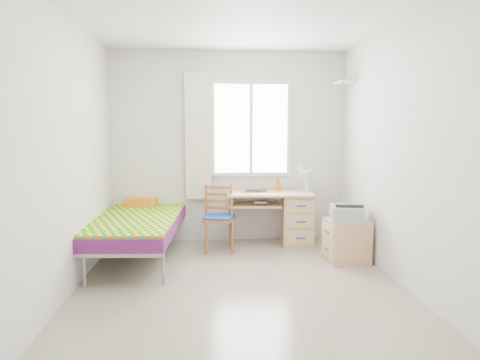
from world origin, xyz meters
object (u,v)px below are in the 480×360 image
(cabinet, at_px, (347,241))
(printer, at_px, (347,213))
(chair, at_px, (219,213))
(bed, at_px, (139,222))
(desk, at_px, (292,216))

(cabinet, xyz_separation_m, printer, (-0.02, -0.01, 0.34))
(printer, bearing_deg, chair, 166.96)
(bed, height_order, desk, bed)
(desk, height_order, printer, desk)
(bed, distance_m, printer, 2.48)
(cabinet, relative_size, printer, 1.08)
(chair, bearing_deg, bed, -151.84)
(desk, relative_size, printer, 2.54)
(bed, bearing_deg, cabinet, -5.33)
(desk, height_order, cabinet, desk)
(cabinet, bearing_deg, bed, 166.25)
(chair, height_order, cabinet, chair)
(printer, bearing_deg, desk, 130.14)
(chair, distance_m, printer, 1.59)
(bed, height_order, cabinet, bed)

